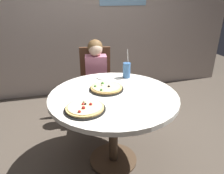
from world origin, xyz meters
name	(u,v)px	position (x,y,z in m)	size (l,w,h in m)	color
ground_plane	(113,160)	(0.00, 0.00, 0.00)	(8.00, 8.00, 0.00)	#4C4238
wall_with_window	(82,3)	(0.00, 1.86, 1.45)	(5.20, 0.14, 2.90)	#A8998E
dining_table	(113,105)	(0.00, 0.00, 0.65)	(1.15, 1.15, 0.75)	silver
chair_wooden	(96,80)	(0.01, 0.93, 0.53)	(0.45, 0.45, 0.95)	brown
diner_child	(97,89)	(-0.01, 0.75, 0.48)	(0.30, 0.43, 1.08)	#3F4766
pizza_veggie	(106,88)	(-0.04, 0.12, 0.77)	(0.32, 0.32, 0.05)	black
pizza_cheese	(85,108)	(-0.29, -0.22, 0.77)	(0.32, 0.32, 0.05)	black
soda_cup	(127,70)	(0.25, 0.38, 0.83)	(0.08, 0.08, 0.31)	#3F72B2
plate_small	(105,77)	(0.02, 0.43, 0.76)	(0.18, 0.18, 0.01)	white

